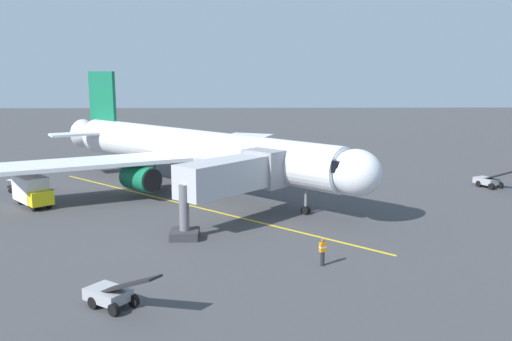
# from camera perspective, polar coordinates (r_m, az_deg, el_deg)

# --- Properties ---
(ground_plane) EXTENTS (220.00, 220.00, 0.00)m
(ground_plane) POSITION_cam_1_polar(r_m,az_deg,el_deg) (56.99, -6.80, -1.66)
(ground_plane) COLOR #424244
(apron_lead_in_line) EXTENTS (29.52, 27.35, 0.01)m
(apron_lead_in_line) POSITION_cam_1_polar(r_m,az_deg,el_deg) (49.38, -6.83, -3.56)
(apron_lead_in_line) COLOR yellow
(apron_lead_in_line) RESTS_ON ground
(airplane) EXTENTS (33.39, 32.72, 11.50)m
(airplane) POSITION_cam_1_polar(r_m,az_deg,el_deg) (54.67, -6.50, 2.09)
(airplane) COLOR white
(airplane) RESTS_ON ground
(jet_bridge) EXTENTS (9.24, 9.72, 5.40)m
(jet_bridge) POSITION_cam_1_polar(r_m,az_deg,el_deg) (43.03, -1.77, -0.47)
(jet_bridge) COLOR #B7B7BC
(jet_bridge) RESTS_ON ground
(ground_crew_marshaller) EXTENTS (0.47, 0.40, 1.71)m
(ground_crew_marshaller) POSITION_cam_1_polar(r_m,az_deg,el_deg) (34.58, 6.83, -8.26)
(ground_crew_marshaller) COLOR #23232D
(ground_crew_marshaller) RESTS_ON ground
(belt_loader_near_nose) EXTENTS (3.14, 4.63, 2.32)m
(belt_loader_near_nose) POSITION_cam_1_polar(r_m,az_deg,el_deg) (60.84, 22.76, -0.95)
(belt_loader_near_nose) COLOR #9E9EA3
(belt_loader_near_nose) RESTS_ON ground
(belt_loader_portside) EXTENTS (4.42, 3.64, 2.32)m
(belt_loader_portside) POSITION_cam_1_polar(r_m,az_deg,el_deg) (29.70, -14.54, -12.13)
(belt_loader_portside) COLOR #9E9EA3
(belt_loader_portside) RESTS_ON ground
(baggage_cart_starboard_side) EXTENTS (2.87, 2.10, 1.27)m
(baggage_cart_starboard_side) POSITION_cam_1_polar(r_m,az_deg,el_deg) (58.64, -22.72, -1.41)
(baggage_cart_starboard_side) COLOR black
(baggage_cart_starboard_side) RESTS_ON ground
(box_truck_rear_apron) EXTENTS (4.49, 4.75, 2.62)m
(box_truck_rear_apron) POSITION_cam_1_polar(r_m,az_deg,el_deg) (52.29, -21.92, -1.92)
(box_truck_rear_apron) COLOR yellow
(box_truck_rear_apron) RESTS_ON ground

